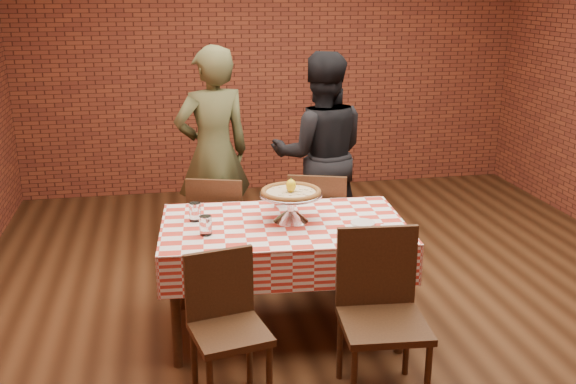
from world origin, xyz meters
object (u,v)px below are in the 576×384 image
object	(u,v)px
chair_near_left	(230,337)
chair_far_right	(319,226)
table	(284,277)
pizza	(291,193)
condiment_caddy	(280,196)
diner_olive	(213,153)
water_glass_right	(195,212)
water_glass_left	(206,225)
pizza_stand	(291,207)
chair_far_left	(221,229)
diner_black	(320,155)
chair_near_right	(384,321)

from	to	relation	value
chair_near_left	chair_far_right	size ratio (longest dim) A/B	0.95
table	pizza	world-z (taller)	pizza
condiment_caddy	diner_olive	distance (m)	1.15
water_glass_right	water_glass_left	bearing A→B (deg)	-79.49
table	pizza_stand	distance (m)	0.48
chair_far_left	diner_black	world-z (taller)	diner_black
pizza_stand	condiment_caddy	xyz separation A→B (m)	(-0.02, 0.30, -0.02)
table	chair_near_left	size ratio (longest dim) A/B	1.79
pizza_stand	water_glass_left	size ratio (longest dim) A/B	3.43
chair_near_right	diner_olive	distance (m)	2.42
water_glass_left	chair_near_left	xyz separation A→B (m)	(0.07, -0.67, -0.39)
chair_far_left	diner_olive	world-z (taller)	diner_olive
chair_near_left	chair_near_right	size ratio (longest dim) A/B	0.91
chair_far_right	water_glass_left	bearing A→B (deg)	60.44
pizza_stand	water_glass_right	size ratio (longest dim) A/B	3.43
table	chair_near_right	bearing A→B (deg)	-65.18
pizza_stand	chair_far_right	bearing A→B (deg)	62.28
chair_near_right	diner_olive	world-z (taller)	diner_olive
water_glass_right	chair_far_left	size ratio (longest dim) A/B	0.13
pizza	pizza_stand	bearing A→B (deg)	0.00
water_glass_right	chair_far_right	distance (m)	1.16
chair_far_right	diner_olive	xyz separation A→B (m)	(-0.73, 0.72, 0.43)
chair_near_right	chair_far_left	bearing A→B (deg)	118.68
water_glass_right	diner_black	distance (m)	1.60
chair_far_left	diner_olive	bearing A→B (deg)	-73.28
chair_far_left	chair_far_right	distance (m)	0.75
table	chair_far_left	bearing A→B (deg)	112.86
diner_black	table	bearing A→B (deg)	74.93
water_glass_left	chair_far_left	distance (m)	1.00
table	condiment_caddy	bearing A→B (deg)	84.03
table	water_glass_left	xyz separation A→B (m)	(-0.50, -0.12, 0.44)
water_glass_right	chair_near_left	distance (m)	1.02
table	condiment_caddy	distance (m)	0.56
condiment_caddy	pizza_stand	bearing A→B (deg)	-90.92
diner_olive	table	bearing A→B (deg)	87.79
chair_far_left	diner_olive	xyz separation A→B (m)	(0.01, 0.62, 0.44)
pizza_stand	pizza	distance (m)	0.10
diner_olive	diner_black	xyz separation A→B (m)	(0.89, -0.12, -0.03)
water_glass_right	chair_near_right	distance (m)	1.42
water_glass_left	chair_far_left	bearing A→B (deg)	79.71
pizza	diner_olive	xyz separation A→B (m)	(-0.38, 1.38, -0.06)
table	diner_olive	xyz separation A→B (m)	(-0.33, 1.42, 0.51)
pizza	chair_near_right	xyz separation A→B (m)	(0.34, -0.89, -0.48)
table	diner_black	size ratio (longest dim) A/B	0.90
water_glass_right	chair_near_right	size ratio (longest dim) A/B	0.13
pizza	chair_far_right	world-z (taller)	pizza
pizza_stand	diner_black	bearing A→B (deg)	68.43
condiment_caddy	chair_far_right	world-z (taller)	chair_far_right
pizza_stand	chair_far_left	xyz separation A→B (m)	(-0.39, 0.77, -0.40)
chair_far_right	chair_near_right	bearing A→B (deg)	108.29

